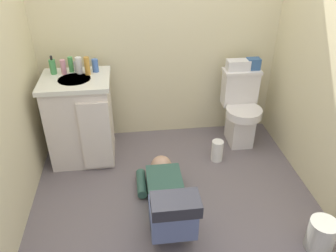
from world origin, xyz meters
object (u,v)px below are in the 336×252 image
object	(u,v)px
person_plumber	(168,199)
soap_dispenser	(53,67)
bottle_pink	(63,67)
bottle_green	(71,64)
vanity_cabinet	(81,119)
trash_can	(321,235)
faucet	(75,67)
paper_towel_roll	(217,151)
tissue_box	(238,65)
bottle_amber	(87,66)
toiletry_bag	(253,64)
bottle_white	(79,65)
toilet	(241,109)
bottle_blue	(95,66)

from	to	relation	value
person_plumber	soap_dispenser	distance (m)	1.53
bottle_pink	bottle_green	world-z (taller)	bottle_green
vanity_cabinet	soap_dispenser	size ratio (longest dim) A/B	4.94
vanity_cabinet	trash_can	size ratio (longest dim) A/B	3.41
faucet	person_plumber	world-z (taller)	faucet
paper_towel_roll	vanity_cabinet	bearing A→B (deg)	169.66
faucet	bottle_pink	distance (m)	0.10
tissue_box	bottle_green	bearing A→B (deg)	-179.18
faucet	bottle_amber	world-z (taller)	bottle_amber
bottle_pink	toiletry_bag	bearing A→B (deg)	2.20
bottle_white	trash_can	size ratio (longest dim) A/B	0.61
vanity_cabinet	person_plumber	distance (m)	1.16
bottle_green	vanity_cabinet	bearing A→B (deg)	-75.14
bottle_pink	tissue_box	bearing A→B (deg)	2.40
toilet	bottle_amber	xyz separation A→B (m)	(-1.45, -0.02, 0.53)
faucet	bottle_pink	world-z (taller)	bottle_pink
faucet	bottle_white	size ratio (longest dim) A/B	0.68
toilet	paper_towel_roll	size ratio (longest dim) A/B	3.53
tissue_box	toiletry_bag	distance (m)	0.15
toiletry_bag	bottle_pink	xyz separation A→B (m)	(-1.76, -0.07, 0.08)
tissue_box	soap_dispenser	distance (m)	1.71
person_plumber	tissue_box	distance (m)	1.49
trash_can	toilet	bearing A→B (deg)	96.64
tissue_box	bottle_blue	size ratio (longest dim) A/B	1.90
bottle_pink	bottle_amber	world-z (taller)	bottle_amber
vanity_cabinet	soap_dispenser	xyz separation A→B (m)	(-0.19, 0.13, 0.47)
toiletry_bag	bottle_pink	distance (m)	1.77
vanity_cabinet	bottle_amber	size ratio (longest dim) A/B	5.14
bottle_pink	bottle_green	bearing A→B (deg)	37.61
bottle_amber	bottle_green	bearing A→B (deg)	150.81
toilet	tissue_box	xyz separation A→B (m)	(-0.05, 0.09, 0.43)
vanity_cabinet	paper_towel_roll	xyz separation A→B (m)	(1.26, -0.23, -0.31)
tissue_box	toiletry_bag	size ratio (longest dim) A/B	1.77
toilet	bottle_blue	distance (m)	1.48
bottle_green	bottle_amber	world-z (taller)	bottle_amber
tissue_box	trash_can	size ratio (longest dim) A/B	0.91
person_plumber	paper_towel_roll	size ratio (longest dim) A/B	5.02
toiletry_bag	soap_dispenser	distance (m)	1.86
person_plumber	bottle_amber	bearing A→B (deg)	121.31
vanity_cabinet	bottle_amber	world-z (taller)	bottle_amber
soap_dispenser	bottle_pink	distance (m)	0.09
vanity_cabinet	bottle_blue	size ratio (longest dim) A/B	7.10
tissue_box	bottle_white	world-z (taller)	bottle_white
vanity_cabinet	paper_towel_roll	size ratio (longest dim) A/B	3.86
faucet	toiletry_bag	size ratio (longest dim) A/B	0.81
trash_can	bottle_amber	bearing A→B (deg)	139.19
vanity_cabinet	bottle_pink	world-z (taller)	bottle_pink
toiletry_bag	faucet	bearing A→B (deg)	-178.81
person_plumber	bottle_pink	world-z (taller)	bottle_pink
faucet	bottle_blue	xyz separation A→B (m)	(0.18, -0.01, 0.01)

